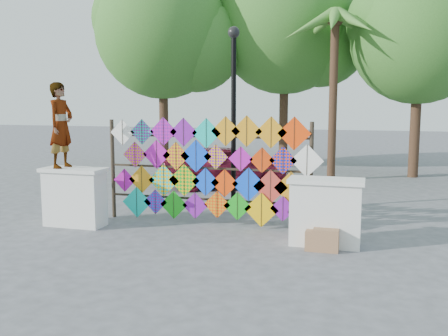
{
  "coord_description": "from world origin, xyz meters",
  "views": [
    {
      "loc": [
        3.44,
        -9.57,
        2.71
      ],
      "look_at": [
        0.47,
        0.6,
        1.3
      ],
      "focal_mm": 40.0,
      "sensor_mm": 36.0,
      "label": 1
    }
  ],
  "objects_px": {
    "kite_rack": "(211,170)",
    "lamppost": "(234,102)",
    "sedan": "(225,166)",
    "vendor_woman": "(61,125)"
  },
  "relations": [
    {
      "from": "kite_rack",
      "to": "vendor_woman",
      "type": "xyz_separation_m",
      "value": [
        -3.1,
        -0.92,
        0.99
      ]
    },
    {
      "from": "kite_rack",
      "to": "lamppost",
      "type": "bearing_deg",
      "value": 82.5
    },
    {
      "from": "kite_rack",
      "to": "sedan",
      "type": "xyz_separation_m",
      "value": [
        -1.03,
        4.71,
        -0.53
      ]
    },
    {
      "from": "sedan",
      "to": "lamppost",
      "type": "bearing_deg",
      "value": 177.47
    },
    {
      "from": "vendor_woman",
      "to": "sedan",
      "type": "xyz_separation_m",
      "value": [
        2.07,
        5.63,
        -1.52
      ]
    },
    {
      "from": "vendor_woman",
      "to": "sedan",
      "type": "bearing_deg",
      "value": -16.42
    },
    {
      "from": "vendor_woman",
      "to": "sedan",
      "type": "distance_m",
      "value": 6.19
    },
    {
      "from": "lamppost",
      "to": "kite_rack",
      "type": "bearing_deg",
      "value": -97.5
    },
    {
      "from": "kite_rack",
      "to": "sedan",
      "type": "bearing_deg",
      "value": 102.38
    },
    {
      "from": "kite_rack",
      "to": "vendor_woman",
      "type": "bearing_deg",
      "value": -163.43
    }
  ]
}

